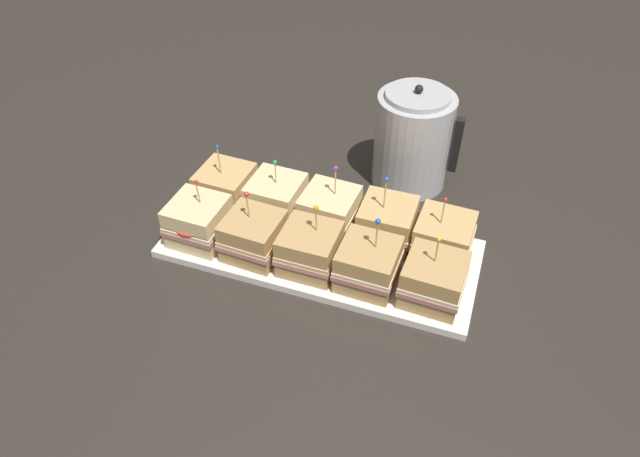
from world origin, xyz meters
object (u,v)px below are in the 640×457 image
at_px(sandwich_front_far_left, 198,222).
at_px(sandwich_back_right, 387,224).
at_px(sandwich_front_left, 254,236).
at_px(sandwich_back_far_left, 226,188).
at_px(serving_platter, 320,249).
at_px(sandwich_back_left, 276,199).
at_px(sandwich_back_center, 331,212).
at_px(sandwich_back_far_right, 443,238).
at_px(sandwich_front_right, 368,265).
at_px(sandwich_front_center, 310,249).
at_px(sandwich_front_far_right, 434,280).
at_px(kettle_steel, 413,140).

relative_size(sandwich_front_far_left, sandwich_back_right, 0.89).
distance_m(sandwich_front_left, sandwich_back_far_left, 0.18).
xyz_separation_m(serving_platter, sandwich_back_left, (-0.13, 0.07, 0.06)).
bearing_deg(sandwich_back_center, serving_platter, -92.41).
bearing_deg(sandwich_front_left, sandwich_back_far_right, 18.58).
distance_m(sandwich_front_right, sandwich_back_left, 0.29).
bearing_deg(sandwich_front_right, sandwich_front_center, 178.77).
height_order(sandwich_front_far_right, sandwich_back_right, sandwich_back_right).
bearing_deg(sandwich_back_far_right, sandwich_back_left, 179.77).
relative_size(sandwich_back_right, sandwich_back_far_right, 1.12).
distance_m(sandwich_front_left, sandwich_back_left, 0.13).
xyz_separation_m(sandwich_front_right, kettle_steel, (-0.00, 0.39, 0.06)).
bearing_deg(serving_platter, sandwich_back_far_right, 13.98).
distance_m(sandwich_back_left, sandwich_back_right, 0.26).
bearing_deg(kettle_steel, serving_platter, -110.93).
height_order(sandwich_front_center, sandwich_back_far_left, sandwich_back_far_left).
xyz_separation_m(serving_platter, sandwich_front_left, (-0.13, -0.07, 0.06)).
bearing_deg(sandwich_back_far_left, sandwich_front_right, -18.48).
bearing_deg(sandwich_front_far_left, sandwich_back_far_right, 13.96).
bearing_deg(sandwich_back_far_left, sandwich_front_left, -44.74).
bearing_deg(kettle_steel, sandwich_front_center, -107.85).
height_order(sandwich_back_left, sandwich_back_right, sandwich_back_right).
bearing_deg(sandwich_back_far_left, serving_platter, -13.70).
xyz_separation_m(sandwich_front_left, sandwich_back_far_left, (-0.13, 0.13, 0.00)).
bearing_deg(sandwich_front_far_right, sandwich_front_center, 179.82).
bearing_deg(sandwich_back_far_right, sandwich_front_far_left, -166.04).
xyz_separation_m(sandwich_front_far_right, sandwich_back_far_left, (-0.52, 0.13, 0.00)).
distance_m(sandwich_back_center, sandwich_back_far_right, 0.25).
distance_m(sandwich_front_left, sandwich_back_right, 0.29).
relative_size(serving_platter, sandwich_front_right, 4.11).
distance_m(sandwich_back_left, sandwich_back_center, 0.13).
height_order(serving_platter, sandwich_back_far_left, sandwich_back_far_left).
bearing_deg(serving_platter, kettle_steel, 69.07).
bearing_deg(sandwich_back_far_left, sandwich_back_left, 1.27).
bearing_deg(sandwich_back_left, sandwich_back_center, -0.86).
distance_m(sandwich_front_left, sandwich_back_far_right, 0.41).
distance_m(serving_platter, sandwich_front_left, 0.15).
distance_m(sandwich_back_far_left, sandwich_back_center, 0.26).
xyz_separation_m(serving_platter, sandwich_back_right, (0.13, 0.07, 0.06)).
xyz_separation_m(serving_platter, sandwich_front_far_right, (0.26, -0.06, 0.06)).
distance_m(sandwich_front_far_right, sandwich_back_far_left, 0.53).
xyz_separation_m(sandwich_back_center, kettle_steel, (0.12, 0.26, 0.06)).
xyz_separation_m(sandwich_front_left, kettle_steel, (0.25, 0.39, 0.06)).
bearing_deg(serving_platter, sandwich_back_right, 26.84).
relative_size(sandwich_back_far_left, sandwich_back_far_right, 1.10).
height_order(sandwich_front_center, sandwich_front_right, sandwich_front_right).
distance_m(sandwich_front_left, kettle_steel, 0.47).
height_order(sandwich_front_center, kettle_steel, kettle_steel).
distance_m(sandwich_front_right, sandwich_back_center, 0.18).
bearing_deg(sandwich_front_far_right, sandwich_back_center, 153.73).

